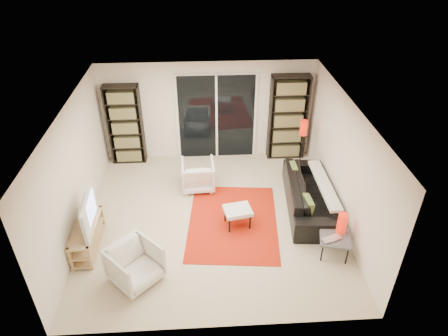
{
  "coord_description": "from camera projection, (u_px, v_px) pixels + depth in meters",
  "views": [
    {
      "loc": [
        -0.14,
        -6.19,
        5.21
      ],
      "look_at": [
        0.25,
        0.3,
        1.0
      ],
      "focal_mm": 32.0,
      "sensor_mm": 36.0,
      "label": 1
    }
  ],
  "objects": [
    {
      "name": "laptop",
      "position": [
        333.0,
        241.0,
        6.89
      ],
      "size": [
        0.41,
        0.34,
        0.03
      ],
      "primitive_type": "imported",
      "rotation": [
        0.0,
        0.0,
        0.34
      ],
      "color": "silver",
      "rests_on": "side_table"
    },
    {
      "name": "ceiling",
      "position": [
        210.0,
        109.0,
        6.73
      ],
      "size": [
        5.0,
        5.0,
        0.02
      ],
      "primitive_type": "cube",
      "color": "white",
      "rests_on": "wall_back"
    },
    {
      "name": "sliding_door",
      "position": [
        216.0,
        117.0,
        9.53
      ],
      "size": [
        1.92,
        0.08,
        2.16
      ],
      "color": "white",
      "rests_on": "ground"
    },
    {
      "name": "armchair_back",
      "position": [
        198.0,
        175.0,
        8.76
      ],
      "size": [
        0.73,
        0.75,
        0.65
      ],
      "primitive_type": "imported",
      "rotation": [
        0.0,
        0.0,
        3.18
      ],
      "color": "silver",
      "rests_on": "floor"
    },
    {
      "name": "floor_lamp",
      "position": [
        303.0,
        133.0,
        9.03
      ],
      "size": [
        0.19,
        0.19,
        1.28
      ],
      "color": "black",
      "rests_on": "floor"
    },
    {
      "name": "rug",
      "position": [
        233.0,
        221.0,
        7.94
      ],
      "size": [
        1.94,
        2.49,
        0.01
      ],
      "primitive_type": "cube",
      "rotation": [
        0.0,
        0.0,
        -0.1
      ],
      "color": "#B01D0A",
      "rests_on": "floor"
    },
    {
      "name": "armchair_front",
      "position": [
        135.0,
        264.0,
        6.52
      ],
      "size": [
        1.05,
        1.05,
        0.69
      ],
      "primitive_type": "imported",
      "rotation": [
        0.0,
        0.0,
        0.78
      ],
      "color": "silver",
      "rests_on": "floor"
    },
    {
      "name": "sofa",
      "position": [
        310.0,
        194.0,
        8.16
      ],
      "size": [
        1.1,
        2.34,
        0.66
      ],
      "primitive_type": "imported",
      "rotation": [
        0.0,
        0.0,
        1.48
      ],
      "color": "black",
      "rests_on": "floor"
    },
    {
      "name": "table_lamp",
      "position": [
        342.0,
        223.0,
        7.0
      ],
      "size": [
        0.17,
        0.17,
        0.39
      ],
      "primitive_type": "cylinder",
      "color": "red",
      "rests_on": "side_table"
    },
    {
      "name": "bookshelf_right",
      "position": [
        288.0,
        118.0,
        9.51
      ],
      "size": [
        0.9,
        0.3,
        2.1
      ],
      "color": "black",
      "rests_on": "ground"
    },
    {
      "name": "wall_left",
      "position": [
        74.0,
        173.0,
        7.25
      ],
      "size": [
        0.02,
        5.0,
        2.4
      ],
      "primitive_type": "cube",
      "color": "silver",
      "rests_on": "ground"
    },
    {
      "name": "bookshelf_left",
      "position": [
        125.0,
        125.0,
        9.36
      ],
      "size": [
        0.8,
        0.3,
        1.95
      ],
      "color": "black",
      "rests_on": "ground"
    },
    {
      "name": "floor",
      "position": [
        213.0,
        218.0,
        8.03
      ],
      "size": [
        5.0,
        5.0,
        0.0
      ],
      "primitive_type": "plane",
      "color": "beige",
      "rests_on": "ground"
    },
    {
      "name": "tv_stand",
      "position": [
        87.0,
        236.0,
        7.21
      ],
      "size": [
        0.38,
        1.19,
        0.5
      ],
      "color": "tan",
      "rests_on": "floor"
    },
    {
      "name": "side_table",
      "position": [
        335.0,
        238.0,
        7.01
      ],
      "size": [
        0.64,
        0.64,
        0.4
      ],
      "color": "#48484D",
      "rests_on": "floor"
    },
    {
      "name": "wall_right",
      "position": [
        344.0,
        164.0,
        7.5
      ],
      "size": [
        0.02,
        5.0,
        2.4
      ],
      "primitive_type": "cube",
      "color": "silver",
      "rests_on": "ground"
    },
    {
      "name": "tv",
      "position": [
        83.0,
        213.0,
        6.92
      ],
      "size": [
        0.2,
        1.04,
        0.6
      ],
      "primitive_type": "imported",
      "rotation": [
        0.0,
        0.0,
        1.64
      ],
      "color": "black",
      "rests_on": "tv_stand"
    },
    {
      "name": "ottoman",
      "position": [
        238.0,
        211.0,
        7.67
      ],
      "size": [
        0.58,
        0.51,
        0.4
      ],
      "color": "silver",
      "rests_on": "floor"
    },
    {
      "name": "wall_back",
      "position": [
        208.0,
        111.0,
        9.47
      ],
      "size": [
        5.0,
        0.02,
        2.4
      ],
      "primitive_type": "cube",
      "color": "silver",
      "rests_on": "ground"
    },
    {
      "name": "wall_front",
      "position": [
        218.0,
        270.0,
        5.28
      ],
      "size": [
        5.0,
        0.02,
        2.4
      ],
      "primitive_type": "cube",
      "color": "silver",
      "rests_on": "ground"
    }
  ]
}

